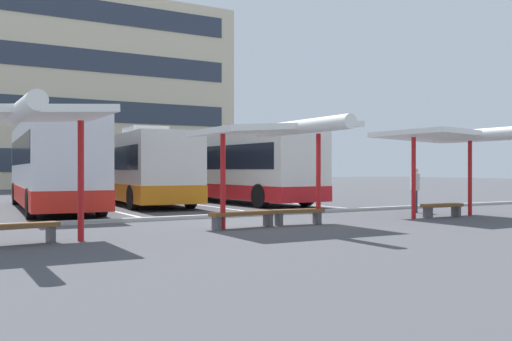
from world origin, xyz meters
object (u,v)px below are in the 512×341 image
object	(u,v)px
bench_2	(298,213)
coach_bus_2	(231,168)
waiting_passenger_0	(415,186)
waiting_shelter_2	(450,137)
waiting_shelter_1	(278,131)
bench_1	(243,215)
coach_bus_0	(52,166)
waiting_shelter_0	(16,116)
bench_0	(14,229)
coach_bus_1	(137,169)
bench_3	(442,207)

from	to	relation	value
bench_2	coach_bus_2	bearing A→B (deg)	72.29
bench_2	waiting_passenger_0	xyz separation A→B (m)	(6.34, 1.65, 0.64)
bench_2	waiting_shelter_2	distance (m)	6.14
waiting_shelter_1	bench_1	world-z (taller)	waiting_shelter_1
coach_bus_0	waiting_shelter_0	distance (m)	11.06
waiting_shelter_1	bench_0	bearing A→B (deg)	-177.76
waiting_shelter_0	bench_1	size ratio (longest dim) A/B	2.24
waiting_shelter_1	coach_bus_1	bearing A→B (deg)	90.10
bench_2	bench_3	bearing A→B (deg)	-2.44
bench_0	waiting_shelter_1	size ratio (longest dim) A/B	0.38
bench_0	waiting_passenger_0	bearing A→B (deg)	9.20
waiting_shelter_1	bench_3	bearing A→B (deg)	0.94
waiting_shelter_2	coach_bus_1	bearing A→B (deg)	117.70
bench_2	bench_0	bearing A→B (deg)	-175.42
bench_2	bench_3	xyz separation A→B (m)	(5.66, -0.24, 0.00)
coach_bus_1	waiting_shelter_0	world-z (taller)	coach_bus_1
bench_3	waiting_passenger_0	distance (m)	2.11
waiting_shelter_1	bench_2	size ratio (longest dim) A/B	3.08
bench_3	waiting_passenger_0	xyz separation A→B (m)	(0.68, 1.89, 0.64)
waiting_passenger_0	bench_2	bearing A→B (deg)	-165.40
coach_bus_2	bench_0	distance (m)	16.14
waiting_shelter_1	waiting_passenger_0	xyz separation A→B (m)	(7.24, 2.00, -1.70)
coach_bus_0	waiting_shelter_1	bearing A→B (deg)	-67.80
coach_bus_2	bench_3	bearing A→B (deg)	-79.13
coach_bus_2	waiting_passenger_0	size ratio (longest dim) A/B	7.22
coach_bus_2	bench_2	world-z (taller)	coach_bus_2
waiting_passenger_0	bench_0	bearing A→B (deg)	-170.80
bench_1	coach_bus_0	bearing A→B (deg)	108.36
coach_bus_1	bench_1	distance (m)	12.06
coach_bus_2	bench_3	size ratio (longest dim) A/B	7.54
waiting_shelter_0	bench_0	xyz separation A→B (m)	(0.00, 0.25, -2.36)
coach_bus_1	bench_0	distance (m)	14.33
coach_bus_1	waiting_shelter_1	world-z (taller)	coach_bus_1
bench_2	bench_3	size ratio (longest dim) A/B	0.98
bench_0	bench_2	size ratio (longest dim) A/B	1.18
waiting_shelter_0	waiting_passenger_0	distance (m)	14.32
waiting_shelter_1	bench_3	world-z (taller)	waiting_shelter_1
coach_bus_1	bench_2	world-z (taller)	coach_bus_1
coach_bus_2	waiting_passenger_0	world-z (taller)	coach_bus_2
bench_2	waiting_shelter_2	world-z (taller)	waiting_shelter_2
coach_bus_1	bench_3	world-z (taller)	coach_bus_1
waiting_shelter_1	waiting_shelter_2	xyz separation A→B (m)	(6.56, -0.20, -0.01)
waiting_shelter_0	bench_3	distance (m)	13.53
waiting_shelter_1	waiting_passenger_0	size ratio (longest dim) A/B	2.89
bench_2	bench_3	distance (m)	5.66
coach_bus_0	bench_1	distance (m)	10.45
coach_bus_1	bench_3	size ratio (longest dim) A/B	7.06
waiting_shelter_0	waiting_passenger_0	bearing A→B (deg)	10.21
waiting_shelter_2	waiting_passenger_0	size ratio (longest dim) A/B	2.99
waiting_shelter_1	waiting_shelter_2	bearing A→B (deg)	-1.76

